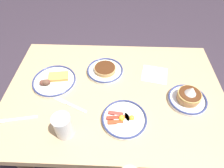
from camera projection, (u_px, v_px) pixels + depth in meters
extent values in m
plane|color=#362C37|center=(114.00, 147.00, 1.64)|extent=(6.00, 6.00, 0.00)
cube|color=tan|center=(115.00, 93.00, 1.10)|extent=(1.23, 0.84, 0.05)
cylinder|color=#A2835C|center=(178.00, 94.00, 1.58)|extent=(0.06, 0.06, 0.71)
cylinder|color=#A2835C|center=(54.00, 90.00, 1.61)|extent=(0.06, 0.06, 0.71)
cylinder|color=silver|center=(55.00, 81.00, 1.12)|extent=(0.25, 0.25, 0.01)
torus|color=navy|center=(54.00, 80.00, 1.11)|extent=(0.25, 0.25, 0.01)
cube|color=gold|center=(58.00, 77.00, 1.13)|extent=(0.12, 0.08, 0.02)
ellipsoid|color=brown|center=(46.00, 82.00, 1.09)|extent=(0.04, 0.03, 0.03)
ellipsoid|color=brown|center=(43.00, 83.00, 1.09)|extent=(0.04, 0.03, 0.03)
ellipsoid|color=brown|center=(47.00, 82.00, 1.09)|extent=(0.04, 0.03, 0.03)
ellipsoid|color=brown|center=(46.00, 82.00, 1.08)|extent=(0.05, 0.04, 0.04)
cylinder|color=white|center=(187.00, 100.00, 1.03)|extent=(0.21, 0.21, 0.01)
torus|color=navy|center=(188.00, 99.00, 1.02)|extent=(0.21, 0.21, 0.01)
cylinder|color=#D5904F|center=(188.00, 99.00, 1.02)|extent=(0.12, 0.12, 0.01)
cylinder|color=#D8A151|center=(188.00, 97.00, 1.01)|extent=(0.12, 0.12, 0.01)
cylinder|color=tan|center=(189.00, 96.00, 1.00)|extent=(0.12, 0.12, 0.01)
cylinder|color=tan|center=(190.00, 94.00, 0.99)|extent=(0.12, 0.12, 0.01)
cylinder|color=#4C2814|center=(190.00, 93.00, 0.99)|extent=(0.11, 0.11, 0.00)
cone|color=white|center=(192.00, 91.00, 0.97)|extent=(0.06, 0.06, 0.04)
cylinder|color=white|center=(105.00, 71.00, 1.18)|extent=(0.22, 0.22, 0.01)
torus|color=navy|center=(105.00, 70.00, 1.17)|extent=(0.22, 0.22, 0.01)
cylinder|color=#D8914C|center=(105.00, 70.00, 1.17)|extent=(0.13, 0.13, 0.01)
cylinder|color=tan|center=(105.00, 68.00, 1.16)|extent=(0.13, 0.13, 0.01)
cylinder|color=#4C2814|center=(105.00, 67.00, 1.16)|extent=(0.12, 0.12, 0.00)
cylinder|color=silver|center=(124.00, 119.00, 0.95)|extent=(0.23, 0.23, 0.01)
torus|color=navy|center=(124.00, 118.00, 0.94)|extent=(0.23, 0.23, 0.01)
cylinder|color=white|center=(132.00, 116.00, 0.95)|extent=(0.07, 0.07, 0.01)
sphere|color=yellow|center=(132.00, 118.00, 0.93)|extent=(0.03, 0.03, 0.03)
cylinder|color=white|center=(122.00, 119.00, 0.94)|extent=(0.08, 0.08, 0.01)
sphere|color=yellow|center=(122.00, 118.00, 0.93)|extent=(0.03, 0.03, 0.03)
cube|color=#9C372D|center=(116.00, 113.00, 0.96)|extent=(0.08, 0.03, 0.01)
cube|color=maroon|center=(116.00, 118.00, 0.94)|extent=(0.09, 0.03, 0.01)
cube|color=#9B3F20|center=(116.00, 122.00, 0.92)|extent=(0.08, 0.03, 0.01)
cylinder|color=silver|center=(63.00, 126.00, 0.86)|extent=(0.08, 0.08, 0.13)
cylinder|color=black|center=(64.00, 128.00, 0.87)|extent=(0.07, 0.07, 0.09)
cube|color=white|center=(154.00, 74.00, 1.17)|extent=(0.17, 0.17, 0.00)
cube|color=silver|center=(19.00, 119.00, 0.95)|extent=(0.18, 0.05, 0.01)
cube|color=silver|center=(3.00, 120.00, 0.95)|extent=(0.03, 0.01, 0.00)
cube|color=silver|center=(3.00, 121.00, 0.95)|extent=(0.03, 0.01, 0.00)
cube|color=silver|center=(2.00, 122.00, 0.94)|extent=(0.03, 0.01, 0.00)
cube|color=silver|center=(2.00, 123.00, 0.94)|extent=(0.03, 0.01, 0.00)
cube|color=silver|center=(72.00, 105.00, 1.01)|extent=(0.17, 0.09, 0.01)
cube|color=silver|center=(59.00, 99.00, 1.04)|extent=(0.09, 0.06, 0.00)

